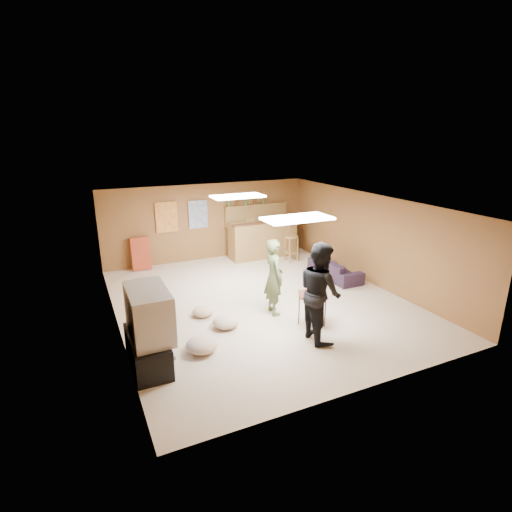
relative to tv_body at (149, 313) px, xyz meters
name	(u,v)px	position (x,y,z in m)	size (l,w,h in m)	color
ground	(260,301)	(2.65, 1.50, -0.90)	(7.00, 7.00, 0.00)	#C5B096
ceiling	(260,203)	(2.65, 1.50, 1.30)	(6.00, 7.00, 0.02)	silver
wall_back	(208,222)	(2.65, 5.00, 0.20)	(6.00, 0.02, 2.20)	brown
wall_front	(369,322)	(2.65, -2.00, 0.20)	(6.00, 0.02, 2.20)	brown
wall_left	(113,274)	(-0.35, 1.50, 0.20)	(0.02, 7.00, 2.20)	brown
wall_right	(370,239)	(5.65, 1.50, 0.20)	(0.02, 7.00, 2.20)	brown
tv_stand	(148,351)	(-0.07, 0.00, -0.65)	(0.55, 1.30, 0.50)	black
dvd_box	(162,353)	(0.15, 0.00, -0.75)	(0.35, 0.50, 0.08)	#B2B2B7
tv_body	(149,313)	(0.00, 0.00, 0.00)	(0.60, 1.10, 0.80)	#B2B2B7
tv_screen	(168,309)	(0.31, 0.00, 0.00)	(0.02, 0.95, 0.65)	navy
bar_counter	(263,239)	(4.15, 4.45, -0.35)	(2.00, 0.60, 1.10)	olive
bar_lip	(266,223)	(4.15, 4.20, 0.20)	(2.10, 0.12, 0.05)	#402014
bar_shelf	(256,205)	(4.15, 4.90, 0.60)	(2.00, 0.18, 0.05)	olive
bar_backing	(256,215)	(4.15, 4.92, 0.30)	(2.00, 0.14, 0.60)	olive
poster_left	(167,217)	(1.45, 4.96, 0.45)	(0.60, 0.03, 0.85)	#BF3F26
poster_right	(198,215)	(2.35, 4.96, 0.45)	(0.55, 0.03, 0.80)	#334C99
folding_chair_stack	(141,254)	(0.65, 4.80, -0.45)	(0.50, 0.14, 0.90)	#A7381E
ceiling_panel_front	(297,218)	(2.65, 0.00, 1.27)	(1.20, 0.60, 0.04)	white
ceiling_panel_back	(238,196)	(2.65, 2.70, 1.27)	(1.20, 0.60, 0.04)	white
person_olive	(274,277)	(2.66, 0.86, -0.11)	(0.58, 0.38, 1.59)	#505F37
person_black	(320,292)	(2.91, -0.42, 0.01)	(0.88, 0.69, 1.81)	black
sofa	(335,268)	(5.07, 2.08, -0.66)	(1.64, 0.64, 0.48)	black
tray_table	(312,310)	(3.06, 0.02, -0.57)	(0.51, 0.41, 0.67)	#402014
cup_red_near	(307,291)	(2.96, 0.07, -0.18)	(0.07, 0.07, 0.10)	red
cup_red_far	(319,292)	(3.14, -0.06, -0.18)	(0.08, 0.08, 0.11)	red
cup_blue	(317,289)	(3.20, 0.10, -0.18)	(0.07, 0.07, 0.10)	navy
bar_stool_left	(252,240)	(3.75, 4.32, -0.29)	(0.38, 0.38, 1.21)	olive
bar_stool_right	(292,239)	(4.74, 3.75, -0.24)	(0.42, 0.42, 1.32)	olive
cushion_near_tv	(226,322)	(1.53, 0.67, -0.79)	(0.50, 0.50, 0.23)	tan
cushion_mid	(203,311)	(1.29, 1.34, -0.80)	(0.44, 0.44, 0.20)	tan
cushion_far	(202,345)	(0.84, 0.01, -0.78)	(0.55, 0.55, 0.25)	tan
bottle_row	(246,201)	(3.81, 4.88, 0.75)	(1.20, 0.08, 0.26)	#3F7233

